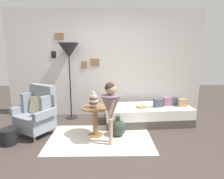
% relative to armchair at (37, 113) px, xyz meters
% --- Properties ---
extents(ground_plane, '(12.00, 12.00, 0.00)m').
position_rel_armchair_xyz_m(ground_plane, '(1.32, -0.73, -0.44)').
color(ground_plane, '#423833').
extents(gallery_wall, '(4.80, 0.12, 2.60)m').
position_rel_armchair_xyz_m(gallery_wall, '(1.32, 1.22, 0.86)').
color(gallery_wall, silver).
rests_on(gallery_wall, ground).
extents(rug, '(1.92, 1.26, 0.01)m').
position_rel_armchair_xyz_m(rug, '(1.24, -0.26, -0.43)').
color(rug, silver).
rests_on(rug, ground).
extents(armchair, '(0.90, 0.84, 0.97)m').
position_rel_armchair_xyz_m(armchair, '(0.00, 0.00, 0.00)').
color(armchair, olive).
rests_on(armchair, ground).
extents(daybed, '(1.96, 0.96, 0.40)m').
position_rel_armchair_xyz_m(daybed, '(2.28, 0.53, -0.24)').
color(daybed, '#4C4742').
rests_on(daybed, ground).
extents(pillow_head, '(0.20, 0.13, 0.17)m').
position_rel_armchair_xyz_m(pillow_head, '(3.05, 0.51, 0.04)').
color(pillow_head, tan).
rests_on(pillow_head, daybed).
extents(pillow_mid, '(0.22, 0.16, 0.19)m').
position_rel_armchair_xyz_m(pillow_mid, '(2.88, 0.61, 0.05)').
color(pillow_mid, '#474C56').
rests_on(pillow_mid, daybed).
extents(pillow_back, '(0.19, 0.14, 0.19)m').
position_rel_armchair_xyz_m(pillow_back, '(2.72, 0.56, 0.06)').
color(pillow_back, gray).
rests_on(pillow_back, daybed).
extents(pillow_extra, '(0.22, 0.16, 0.18)m').
position_rel_armchair_xyz_m(pillow_extra, '(2.50, 0.47, 0.05)').
color(pillow_extra, '#474C56').
rests_on(pillow_extra, daybed).
extents(side_table, '(0.53, 0.53, 0.58)m').
position_rel_armchair_xyz_m(side_table, '(1.14, -0.11, -0.03)').
color(side_table, olive).
rests_on(side_table, ground).
extents(vase_striped, '(0.17, 0.17, 0.30)m').
position_rel_armchair_xyz_m(vase_striped, '(1.12, -0.17, 0.27)').
color(vase_striped, brown).
rests_on(vase_striped, side_table).
extents(floor_lamp, '(0.47, 0.47, 1.80)m').
position_rel_armchair_xyz_m(floor_lamp, '(0.49, 0.92, 1.15)').
color(floor_lamp, black).
rests_on(floor_lamp, ground).
extents(person_child, '(0.34, 0.34, 1.11)m').
position_rel_armchair_xyz_m(person_child, '(1.43, -0.46, 0.27)').
color(person_child, tan).
rests_on(person_child, ground).
extents(book_on_daybed, '(0.26, 0.23, 0.03)m').
position_rel_armchair_xyz_m(book_on_daybed, '(2.13, 0.41, -0.02)').
color(book_on_daybed, olive).
rests_on(book_on_daybed, daybed).
extents(demijohn_near, '(0.32, 0.32, 0.40)m').
position_rel_armchair_xyz_m(demijohn_near, '(1.58, -0.13, -0.28)').
color(demijohn_near, '#2D3D33').
rests_on(demijohn_near, ground).
extents(magazine_basket, '(0.28, 0.28, 0.28)m').
position_rel_armchair_xyz_m(magazine_basket, '(-0.38, -0.44, -0.30)').
color(magazine_basket, black).
rests_on(magazine_basket, ground).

